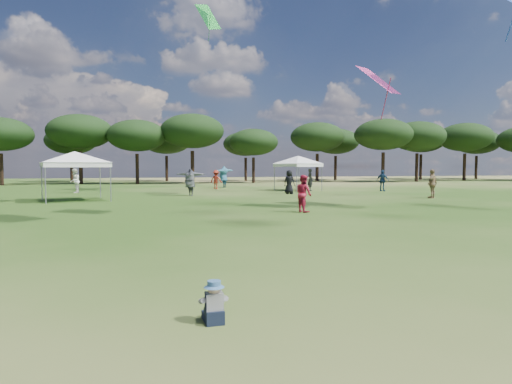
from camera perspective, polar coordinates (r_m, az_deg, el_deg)
The scene contains 5 objects.
tree_line at distance 50.48m, azimuth -9.85°, elevation 7.42°, with size 108.78×17.63×7.77m.
tent_left at distance 25.06m, azimuth -23.03°, elevation 4.72°, with size 6.38×6.38×2.97m.
tent_right at distance 33.15m, azimuth 5.63°, elevation 4.61°, with size 5.15×5.15×2.98m.
toddler at distance 5.27m, azimuth -5.65°, elevation -14.61°, with size 0.34×0.38×0.51m.
festival_crowd at distance 28.82m, azimuth -9.78°, elevation 1.40°, with size 28.64×22.53×1.91m.
Camera 1 is at (-1.39, -2.80, 1.86)m, focal length 30.00 mm.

